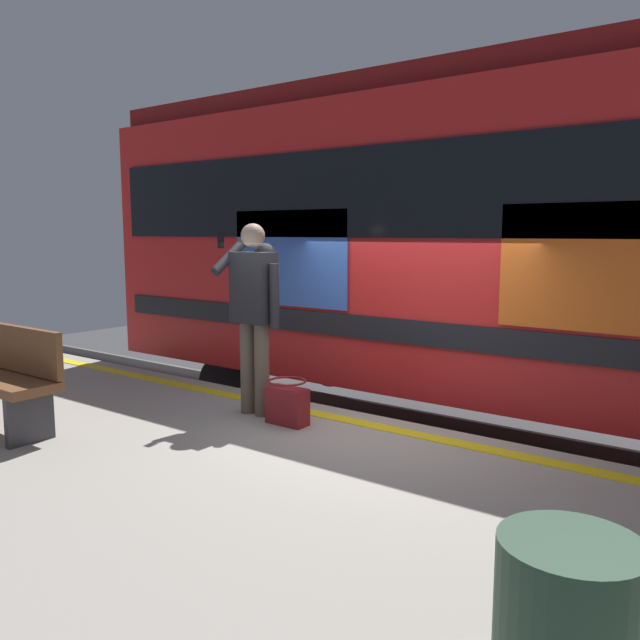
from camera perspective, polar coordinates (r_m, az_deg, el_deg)
ground_plane at (r=6.35m, az=5.54°, el=-16.32°), size 23.84×23.84×0.00m
platform at (r=4.72m, az=-7.73°, el=-19.27°), size 15.21×3.98×0.89m
safety_line at (r=5.79m, az=4.10°, el=-9.23°), size 14.91×0.16×0.01m
track_rail_near at (r=7.32m, az=10.64°, el=-12.38°), size 19.77×0.08×0.16m
track_rail_far at (r=8.57m, az=14.92°, el=-9.49°), size 19.77×0.08×0.16m
train_carriage at (r=7.49m, az=14.12°, el=7.36°), size 9.07×2.95×4.05m
passenger at (r=5.93m, az=-5.85°, el=1.52°), size 0.57×0.55×1.78m
handbag at (r=5.74m, az=-2.94°, el=-7.46°), size 0.38×0.35×0.40m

